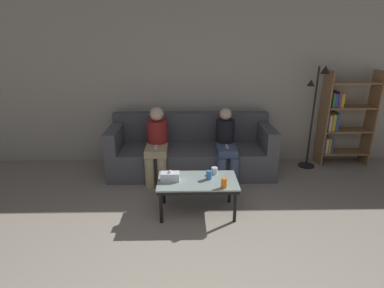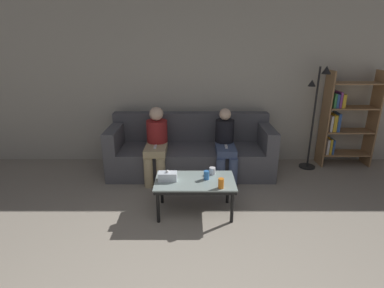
{
  "view_description": "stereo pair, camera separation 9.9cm",
  "coord_description": "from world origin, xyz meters",
  "px_view_note": "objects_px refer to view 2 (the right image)",
  "views": [
    {
      "loc": [
        -0.08,
        -1.34,
        2.0
      ],
      "look_at": [
        0.0,
        2.5,
        0.68
      ],
      "focal_mm": 28.0,
      "sensor_mm": 36.0,
      "label": 1
    },
    {
      "loc": [
        0.02,
        -1.34,
        2.0
      ],
      "look_at": [
        0.0,
        2.5,
        0.68
      ],
      "focal_mm": 28.0,
      "sensor_mm": 36.0,
      "label": 2
    }
  ],
  "objects_px": {
    "couch": "(192,152)",
    "seated_person_mid_left": "(227,143)",
    "cup_near_left": "(214,171)",
    "cup_near_right": "(222,183)",
    "bookshelf": "(345,120)",
    "seated_person_left_end": "(158,141)",
    "tissue_box": "(169,176)",
    "coffee_table": "(196,183)",
    "standing_lamp": "(317,108)",
    "cup_far_center": "(208,175)"
  },
  "relations": [
    {
      "from": "bookshelf",
      "to": "seated_person_mid_left",
      "type": "xyz_separation_m",
      "value": [
        -1.99,
        -0.54,
        -0.23
      ]
    },
    {
      "from": "cup_far_center",
      "to": "seated_person_mid_left",
      "type": "xyz_separation_m",
      "value": [
        0.33,
        0.98,
        0.07
      ]
    },
    {
      "from": "cup_near_right",
      "to": "coffee_table",
      "type": "bearing_deg",
      "value": 144.94
    },
    {
      "from": "tissue_box",
      "to": "standing_lamp",
      "type": "bearing_deg",
      "value": 32.0
    },
    {
      "from": "cup_near_left",
      "to": "bookshelf",
      "type": "distance_m",
      "value": 2.64
    },
    {
      "from": "cup_near_right",
      "to": "tissue_box",
      "type": "bearing_deg",
      "value": 161.9
    },
    {
      "from": "bookshelf",
      "to": "standing_lamp",
      "type": "xyz_separation_m",
      "value": [
        -0.54,
        -0.14,
        0.23
      ]
    },
    {
      "from": "cup_near_left",
      "to": "couch",
      "type": "bearing_deg",
      "value": 104.03
    },
    {
      "from": "couch",
      "to": "seated_person_mid_left",
      "type": "relative_size",
      "value": 2.39
    },
    {
      "from": "cup_near_left",
      "to": "cup_far_center",
      "type": "distance_m",
      "value": 0.17
    },
    {
      "from": "cup_near_left",
      "to": "standing_lamp",
      "type": "xyz_separation_m",
      "value": [
        1.7,
        1.23,
        0.54
      ]
    },
    {
      "from": "bookshelf",
      "to": "standing_lamp",
      "type": "distance_m",
      "value": 0.6
    },
    {
      "from": "bookshelf",
      "to": "seated_person_left_end",
      "type": "xyz_separation_m",
      "value": [
        -3.02,
        -0.52,
        -0.2
      ]
    },
    {
      "from": "seated_person_left_end",
      "to": "seated_person_mid_left",
      "type": "height_order",
      "value": "seated_person_left_end"
    },
    {
      "from": "seated_person_mid_left",
      "to": "seated_person_left_end",
      "type": "bearing_deg",
      "value": 178.92
    },
    {
      "from": "couch",
      "to": "bookshelf",
      "type": "distance_m",
      "value": 2.56
    },
    {
      "from": "cup_near_right",
      "to": "seated_person_left_end",
      "type": "height_order",
      "value": "seated_person_left_end"
    },
    {
      "from": "cup_far_center",
      "to": "tissue_box",
      "type": "bearing_deg",
      "value": -176.83
    },
    {
      "from": "cup_near_right",
      "to": "seated_person_left_end",
      "type": "relative_size",
      "value": 0.11
    },
    {
      "from": "couch",
      "to": "cup_near_left",
      "type": "bearing_deg",
      "value": -75.97
    },
    {
      "from": "coffee_table",
      "to": "tissue_box",
      "type": "height_order",
      "value": "tissue_box"
    },
    {
      "from": "tissue_box",
      "to": "seated_person_left_end",
      "type": "bearing_deg",
      "value": 103.43
    },
    {
      "from": "couch",
      "to": "cup_near_left",
      "type": "relative_size",
      "value": 29.32
    },
    {
      "from": "coffee_table",
      "to": "seated_person_mid_left",
      "type": "height_order",
      "value": "seated_person_mid_left"
    },
    {
      "from": "tissue_box",
      "to": "seated_person_left_end",
      "type": "xyz_separation_m",
      "value": [
        -0.24,
        1.02,
        0.09
      ]
    },
    {
      "from": "standing_lamp",
      "to": "coffee_table",
      "type": "bearing_deg",
      "value": -143.87
    },
    {
      "from": "cup_near_right",
      "to": "standing_lamp",
      "type": "xyz_separation_m",
      "value": [
        1.62,
        1.6,
        0.52
      ]
    },
    {
      "from": "standing_lamp",
      "to": "seated_person_left_end",
      "type": "bearing_deg",
      "value": -171.37
    },
    {
      "from": "standing_lamp",
      "to": "seated_person_left_end",
      "type": "xyz_separation_m",
      "value": [
        -2.48,
        -0.38,
        -0.43
      ]
    },
    {
      "from": "cup_near_left",
      "to": "cup_near_right",
      "type": "height_order",
      "value": "cup_near_right"
    },
    {
      "from": "cup_far_center",
      "to": "coffee_table",
      "type": "bearing_deg",
      "value": -170.43
    },
    {
      "from": "seated_person_left_end",
      "to": "tissue_box",
      "type": "bearing_deg",
      "value": -76.57
    },
    {
      "from": "couch",
      "to": "cup_far_center",
      "type": "xyz_separation_m",
      "value": [
        0.19,
        -1.23,
        0.16
      ]
    },
    {
      "from": "standing_lamp",
      "to": "cup_near_left",
      "type": "bearing_deg",
      "value": -144.14
    },
    {
      "from": "cup_near_right",
      "to": "bookshelf",
      "type": "bearing_deg",
      "value": 38.88
    },
    {
      "from": "cup_near_left",
      "to": "seated_person_left_end",
      "type": "distance_m",
      "value": 1.16
    },
    {
      "from": "bookshelf",
      "to": "seated_person_mid_left",
      "type": "relative_size",
      "value": 1.49
    },
    {
      "from": "seated_person_left_end",
      "to": "seated_person_mid_left",
      "type": "xyz_separation_m",
      "value": [
        1.03,
        -0.02,
        -0.03
      ]
    },
    {
      "from": "couch",
      "to": "bookshelf",
      "type": "xyz_separation_m",
      "value": [
        2.51,
        0.28,
        0.45
      ]
    },
    {
      "from": "couch",
      "to": "seated_person_left_end",
      "type": "relative_size",
      "value": 2.34
    },
    {
      "from": "coffee_table",
      "to": "cup_near_left",
      "type": "xyz_separation_m",
      "value": [
        0.22,
        0.17,
        0.09
      ]
    },
    {
      "from": "cup_near_left",
      "to": "seated_person_left_end",
      "type": "bearing_deg",
      "value": 132.86
    },
    {
      "from": "cup_near_left",
      "to": "cup_near_right",
      "type": "relative_size",
      "value": 0.74
    },
    {
      "from": "cup_near_left",
      "to": "seated_person_left_end",
      "type": "height_order",
      "value": "seated_person_left_end"
    },
    {
      "from": "cup_near_left",
      "to": "cup_far_center",
      "type": "xyz_separation_m",
      "value": [
        -0.08,
        -0.15,
        0.01
      ]
    },
    {
      "from": "bookshelf",
      "to": "cup_near_left",
      "type": "bearing_deg",
      "value": -148.53
    },
    {
      "from": "cup_near_left",
      "to": "tissue_box",
      "type": "relative_size",
      "value": 0.39
    },
    {
      "from": "cup_near_right",
      "to": "seated_person_mid_left",
      "type": "bearing_deg",
      "value": 81.86
    },
    {
      "from": "couch",
      "to": "seated_person_mid_left",
      "type": "bearing_deg",
      "value": -26.3
    },
    {
      "from": "cup_near_left",
      "to": "cup_near_right",
      "type": "distance_m",
      "value": 0.38
    }
  ]
}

